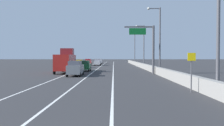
{
  "coord_description": "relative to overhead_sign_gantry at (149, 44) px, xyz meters",
  "views": [
    {
      "loc": [
        1.59,
        -5.66,
        2.73
      ],
      "look_at": [
        1.26,
        39.63,
        1.47
      ],
      "focal_mm": 37.84,
      "sensor_mm": 36.0,
      "label": 1
    }
  ],
  "objects": [
    {
      "name": "lamp_post_right_second",
      "position": [
        1.7,
        1.07,
        1.31
      ],
      "size": [
        2.14,
        0.44,
        10.56
      ],
      "color": "#4C4C51",
      "rests_on": "ground_plane"
    },
    {
      "name": "overhead_sign_gantry",
      "position": [
        0.0,
        0.0,
        0.0
      ],
      "size": [
        4.68,
        0.36,
        7.5
      ],
      "color": "#47474C",
      "rests_on": "ground_plane"
    },
    {
      "name": "car_red_0",
      "position": [
        -13.23,
        35.44,
        -3.74
      ],
      "size": [
        1.85,
        4.19,
        1.98
      ],
      "color": "red",
      "rests_on": "ground_plane"
    },
    {
      "name": "lane_stripe_right",
      "position": [
        -5.5,
        24.03,
        -4.73
      ],
      "size": [
        0.16,
        130.0,
        0.0
      ],
      "primitive_type": "cube",
      "color": "silver",
      "rests_on": "ground_plane"
    },
    {
      "name": "car_green_4",
      "position": [
        -10.71,
        7.34,
        -3.75
      ],
      "size": [
        1.82,
        4.36,
        1.96
      ],
      "color": "#196033",
      "rests_on": "ground_plane"
    },
    {
      "name": "speed_advisory_sign",
      "position": [
        0.44,
        -18.87,
        -2.96
      ],
      "size": [
        0.6,
        0.11,
        3.0
      ],
      "color": "#4C4C51",
      "rests_on": "ground_plane"
    },
    {
      "name": "car_white_1",
      "position": [
        -10.6,
        48.89,
        -3.78
      ],
      "size": [
        1.85,
        4.44,
        1.89
      ],
      "color": "white",
      "rests_on": "ground_plane"
    },
    {
      "name": "ground_plane",
      "position": [
        -7.0,
        33.03,
        -4.73
      ],
      "size": [
        320.0,
        320.0,
        0.0
      ],
      "primitive_type": "plane",
      "color": "#2D2D30"
    },
    {
      "name": "car_gray_2",
      "position": [
        -10.76,
        -3.83,
        -3.68
      ],
      "size": [
        1.92,
        4.63,
        2.11
      ],
      "color": "slate",
      "rests_on": "ground_plane"
    },
    {
      "name": "car_silver_5",
      "position": [
        -10.35,
        35.03,
        -3.73
      ],
      "size": [
        1.97,
        4.43,
        1.99
      ],
      "color": "#B7B7BC",
      "rests_on": "ground_plane"
    },
    {
      "name": "jersey_barrier_right",
      "position": [
        1.34,
        9.03,
        -4.18
      ],
      "size": [
        0.6,
        120.0,
        1.1
      ],
      "primitive_type": "cube",
      "color": "gray",
      "rests_on": "ground_plane"
    },
    {
      "name": "lamp_post_right_near",
      "position": [
        1.52,
        -20.34,
        1.31
      ],
      "size": [
        2.14,
        0.44,
        10.56
      ],
      "color": "#4C4C51",
      "rests_on": "ground_plane"
    },
    {
      "name": "car_yellow_3",
      "position": [
        -13.74,
        20.66,
        -3.75
      ],
      "size": [
        2.03,
        4.26,
        1.96
      ],
      "color": "gold",
      "rests_on": "ground_plane"
    },
    {
      "name": "lamp_post_right_third",
      "position": [
        1.89,
        22.48,
        1.31
      ],
      "size": [
        2.14,
        0.44,
        10.56
      ],
      "color": "#4C4C51",
      "rests_on": "ground_plane"
    },
    {
      "name": "box_truck",
      "position": [
        -13.38,
        2.33,
        -2.85
      ],
      "size": [
        2.67,
        7.98,
        4.11
      ],
      "color": "#A51E19",
      "rests_on": "ground_plane"
    },
    {
      "name": "lane_stripe_center",
      "position": [
        -9.0,
        24.03,
        -4.73
      ],
      "size": [
        0.16,
        130.0,
        0.0
      ],
      "primitive_type": "cube",
      "color": "silver",
      "rests_on": "ground_plane"
    },
    {
      "name": "lamp_post_right_fourth",
      "position": [
        1.53,
        43.88,
        1.31
      ],
      "size": [
        2.14,
        0.44,
        10.56
      ],
      "color": "#4C4C51",
      "rests_on": "ground_plane"
    },
    {
      "name": "lane_stripe_left",
      "position": [
        -12.5,
        24.03,
        -4.73
      ],
      "size": [
        0.16,
        130.0,
        0.0
      ],
      "primitive_type": "cube",
      "color": "silver",
      "rests_on": "ground_plane"
    }
  ]
}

